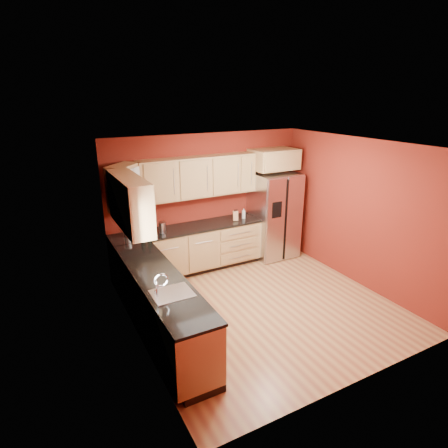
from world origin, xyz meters
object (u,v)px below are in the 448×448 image
at_px(canister_left, 162,227).
at_px(wine_bottle_a, 142,228).
at_px(knife_block, 235,216).
at_px(soap_dispenser, 244,214).
at_px(refrigerator, 274,215).

height_order(canister_left, wine_bottle_a, wine_bottle_a).
xyz_separation_m(knife_block, soap_dispenser, (0.21, 0.04, 0.00)).
height_order(wine_bottle_a, soap_dispenser, wine_bottle_a).
relative_size(canister_left, soap_dispenser, 0.98).
distance_m(wine_bottle_a, knife_block, 1.88).
relative_size(knife_block, soap_dispenser, 0.95).
relative_size(wine_bottle_a, knife_block, 1.70).
xyz_separation_m(refrigerator, wine_bottle_a, (-2.80, -0.01, 0.19)).
height_order(refrigerator, knife_block, refrigerator).
height_order(canister_left, soap_dispenser, soap_dispenser).
xyz_separation_m(refrigerator, knife_block, (-0.92, -0.00, 0.13)).
bearing_deg(knife_block, soap_dispenser, 32.34).
distance_m(refrigerator, knife_block, 0.93).
bearing_deg(knife_block, refrigerator, 22.48).
bearing_deg(knife_block, wine_bottle_a, -157.61).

